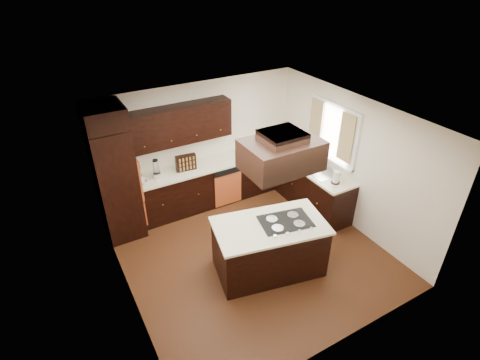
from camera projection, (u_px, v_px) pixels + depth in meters
The scene contains 30 objects.
floor at pixel (252, 253), 6.61m from camera, with size 4.20×4.20×0.02m, color #5E3119.
ceiling at pixel (255, 119), 5.30m from camera, with size 4.20×4.20×0.02m, color silver.
wall_back at pixel (199, 143), 7.53m from camera, with size 4.20×0.02×2.50m, color white.
wall_front at pixel (346, 279), 4.38m from camera, with size 4.20×0.02×2.50m, color white.
wall_left at pixel (120, 235), 5.07m from camera, with size 0.02×4.20×2.50m, color white.
wall_right at pixel (352, 162), 6.84m from camera, with size 0.02×4.20×2.50m, color white.
oven_column at pixel (116, 183), 6.58m from camera, with size 0.65×0.75×2.12m, color black.
wall_oven_face at pixel (136, 175), 6.69m from camera, with size 0.05×0.62×0.78m, color #D95F2F.
base_cabinets_back at pixel (209, 184), 7.73m from camera, with size 2.93×0.60×0.88m, color black.
base_cabinets_right at pixel (304, 182), 7.80m from camera, with size 0.60×2.40×0.88m, color black.
countertop_back at pixel (208, 165), 7.48m from camera, with size 2.93×0.63×0.04m, color #F2EDC8.
countertop_right at pixel (305, 163), 7.56m from camera, with size 0.63×2.40×0.04m, color #F2EDC8.
upper_cabinets at pixel (180, 124), 6.92m from camera, with size 2.00×0.34×0.72m, color black.
dishwasher_front at pixel (228, 189), 7.66m from camera, with size 0.60×0.05×0.72m, color #D95F2F.
window_frame at pixel (332, 132), 7.03m from camera, with size 0.06×1.32×1.12m, color white.
window_pane at pixel (334, 131), 7.04m from camera, with size 0.00×1.20×1.00m, color white.
curtain_left at pixel (346, 138), 6.66m from camera, with size 0.02×0.34×0.90m, color beige.
curtain_right at pixel (316, 122), 7.29m from camera, with size 0.02×0.34×0.90m, color beige.
sink_rim at pixel (317, 169), 7.29m from camera, with size 0.52×0.84×0.01m, color silver.
island at pixel (269, 248), 6.04m from camera, with size 1.69×0.92×0.88m, color black.
island_top at pixel (270, 226), 5.81m from camera, with size 1.75×0.98×0.04m, color #F2EDC8.
cooktop at pixel (285, 221), 5.86m from camera, with size 0.80×0.53×0.01m, color black.
range_hood at pixel (281, 155), 5.12m from camera, with size 1.05×0.72×0.42m, color black.
hood_duct at pixel (283, 136), 4.97m from camera, with size 0.55×0.50×0.13m, color black.
blender_base at pixel (157, 175), 6.98m from camera, with size 0.15×0.15×0.10m, color silver.
blender_pitcher at pixel (156, 167), 6.89m from camera, with size 0.13×0.13×0.26m, color silver.
spice_rack at pixel (186, 163), 7.17m from camera, with size 0.39×0.10×0.33m, color black.
mixing_bowl at pixel (142, 182), 6.84m from camera, with size 0.22×0.22×0.05m, color white.
soap_bottle at pixel (302, 157), 7.54m from camera, with size 0.08×0.08×0.18m, color white.
paper_towel at pixel (336, 177), 6.79m from camera, with size 0.11×0.11×0.24m, color white.
Camera 1 is at (-2.63, -4.23, 4.52)m, focal length 28.00 mm.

